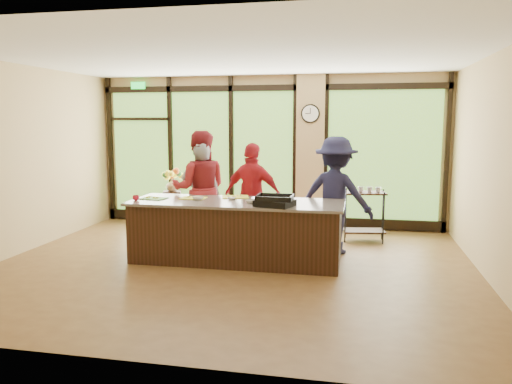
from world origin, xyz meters
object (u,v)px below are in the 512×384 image
at_px(cook_right, 335,196).
at_px(bar_cart, 364,209).
at_px(island_base, 236,233).
at_px(flower_stand, 172,208).
at_px(cook_left, 201,195).
at_px(roasting_pan, 275,203).

height_order(cook_right, bar_cart, cook_right).
bearing_deg(bar_cart, island_base, -147.66).
height_order(flower_stand, bar_cart, bar_cart).
bearing_deg(flower_stand, island_base, -67.19).
distance_m(island_base, cook_right, 1.71).
distance_m(cook_left, cook_right, 2.23).
bearing_deg(roasting_pan, flower_stand, 151.28).
xyz_separation_m(cook_left, flower_stand, (-1.10, 1.53, -0.53)).
relative_size(cook_left, bar_cart, 1.83).
height_order(cook_left, flower_stand, cook_left).
bearing_deg(island_base, bar_cart, 41.50).
xyz_separation_m(cook_left, bar_cart, (2.70, 0.94, -0.31)).
distance_m(cook_left, flower_stand, 1.96).
distance_m(cook_left, roasting_pan, 1.79).
relative_size(island_base, bar_cart, 3.19).
bearing_deg(cook_left, bar_cart, -177.45).
xyz_separation_m(cook_left, roasting_pan, (1.43, -1.07, 0.08)).
xyz_separation_m(cook_left, cook_right, (2.23, 0.02, 0.05)).
distance_m(island_base, cook_left, 1.18).
xyz_separation_m(cook_right, roasting_pan, (-0.80, -1.09, 0.03)).
bearing_deg(cook_right, bar_cart, -101.53).
bearing_deg(cook_right, roasting_pan, 69.53).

